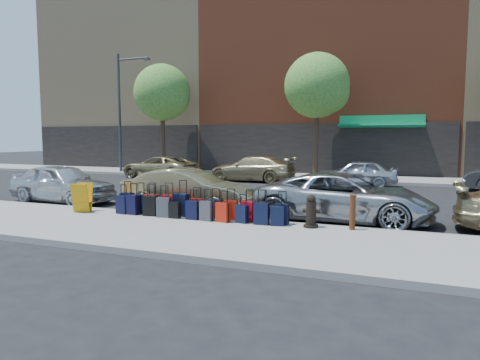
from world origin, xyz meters
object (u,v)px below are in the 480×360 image
at_px(tree_left, 164,94).
at_px(car_near_1, 188,190).
at_px(suitcase_front_5, 196,208).
at_px(car_far_1, 252,169).
at_px(tree_center, 319,87).
at_px(car_far_0, 159,167).
at_px(fire_hydrant, 311,212).
at_px(bollard, 353,212).
at_px(car_near_2, 344,197).
at_px(streetlight, 122,106).
at_px(display_rack, 82,198).
at_px(car_far_2, 356,173).
at_px(car_near_0, 62,183).

bearing_deg(tree_left, car_near_1, -55.67).
xyz_separation_m(suitcase_front_5, car_far_1, (-2.58, 11.77, 0.29)).
bearing_deg(tree_left, tree_center, 0.00).
relative_size(tree_center, car_far_0, 1.51).
relative_size(suitcase_front_5, fire_hydrant, 1.05).
relative_size(suitcase_front_5, bollard, 1.01).
xyz_separation_m(fire_hydrant, car_near_2, (0.57, 1.91, 0.17)).
bearing_deg(bollard, car_far_1, 120.74).
xyz_separation_m(car_far_0, car_far_1, (6.17, -0.09, 0.05)).
relative_size(tree_center, car_near_1, 1.66).
relative_size(streetlight, display_rack, 8.85).
bearing_deg(display_rack, car_far_2, 40.27).
distance_m(suitcase_front_5, car_far_1, 12.05).
bearing_deg(tree_left, car_far_1, -19.33).
bearing_deg(fire_hydrant, suitcase_front_5, 180.00).
bearing_deg(fire_hydrant, car_far_1, 118.99).
xyz_separation_m(display_rack, car_far_2, (6.98, 11.87, 0.08)).
distance_m(bollard, car_far_2, 11.48).
distance_m(car_far_0, car_far_1, 6.17).
xyz_separation_m(bollard, car_near_0, (-10.98, 1.62, 0.13)).
bearing_deg(car_far_1, streetlight, -99.25).
distance_m(tree_center, display_rack, 16.18).
height_order(fire_hydrant, car_far_2, car_far_2).
bearing_deg(tree_center, streetlight, -177.02).
bearing_deg(tree_center, tree_left, 180.00).
distance_m(car_far_0, car_far_2, 12.01).
xyz_separation_m(tree_center, car_near_1, (-1.78, -12.78, -4.69)).
relative_size(fire_hydrant, car_near_2, 0.17).
bearing_deg(car_near_2, tree_center, 16.31).
relative_size(streetlight, bollard, 9.02).
bearing_deg(car_near_0, fire_hydrant, -94.18).
bearing_deg(tree_center, car_near_1, -97.91).
bearing_deg(bollard, car_near_1, 164.11).
height_order(tree_left, display_rack, tree_left).
relative_size(tree_center, car_near_2, 1.41).
relative_size(tree_left, bollard, 8.20).
distance_m(tree_left, suitcase_front_5, 18.05).
bearing_deg(suitcase_front_5, car_far_0, 117.90).
relative_size(fire_hydrant, display_rack, 0.95).
height_order(car_far_0, car_far_2, car_far_2).
distance_m(bollard, car_near_0, 11.10).
height_order(fire_hydrant, car_far_1, car_far_1).
relative_size(tree_center, streetlight, 0.91).
height_order(car_near_0, car_near_2, car_near_0).
distance_m(bollard, display_rack, 8.19).
xyz_separation_m(tree_left, car_far_0, (1.06, -2.45, -4.74)).
bearing_deg(car_far_0, car_far_1, 93.06).
height_order(fire_hydrant, display_rack, display_rack).
relative_size(car_near_1, car_near_2, 0.85).
bearing_deg(car_far_1, car_near_2, 34.28).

